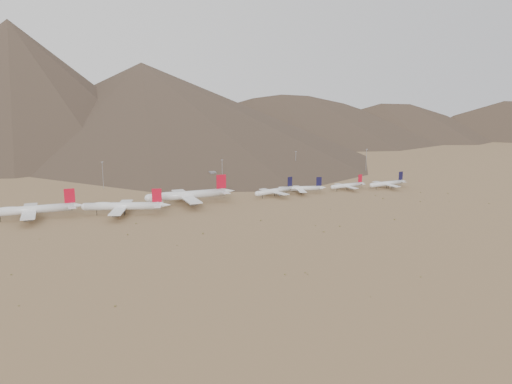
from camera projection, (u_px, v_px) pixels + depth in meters
name	position (u px, v px, depth m)	size (l,w,h in m)	color
ground	(229.00, 212.00, 375.33)	(3000.00, 3000.00, 0.00)	#99734F
mountain_ridge	(84.00, 65.00, 1147.55)	(4400.00, 1000.00, 300.00)	brown
widebody_west	(31.00, 210.00, 354.13)	(68.62, 52.77, 20.37)	silver
widebody_centre	(123.00, 206.00, 366.69)	(62.29, 49.84, 19.46)	silver
widebody_east	(188.00, 195.00, 401.49)	(75.41, 57.75, 22.39)	silver
narrowbody_a	(276.00, 191.00, 432.37)	(46.02, 33.92, 15.48)	silver
narrowbody_b	(302.00, 188.00, 444.45)	(42.92, 31.85, 14.59)	silver
narrowbody_c	(348.00, 185.00, 461.16)	(40.42, 29.11, 13.34)	silver
narrowbody_d	(388.00, 183.00, 468.78)	(44.84, 32.27, 14.79)	silver
control_tower	(213.00, 178.00, 493.47)	(8.00, 8.00, 12.00)	#9A8B68
mast_west	(103.00, 174.00, 464.73)	(2.00, 0.60, 25.70)	gray
mast_centre	(222.00, 171.00, 478.84)	(2.00, 0.60, 25.70)	gray
mast_east	(296.00, 162.00, 546.78)	(2.00, 0.60, 25.70)	gray
mast_far_east	(366.00, 159.00, 568.55)	(2.00, 0.60, 25.70)	gray
desert_scrub	(267.00, 233.00, 318.97)	(419.65, 183.53, 0.89)	olive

